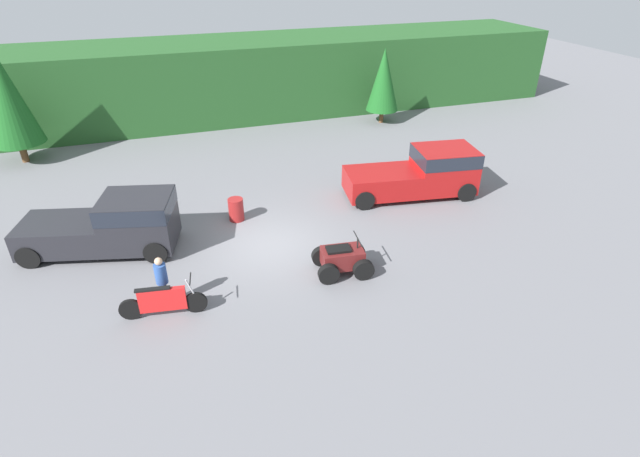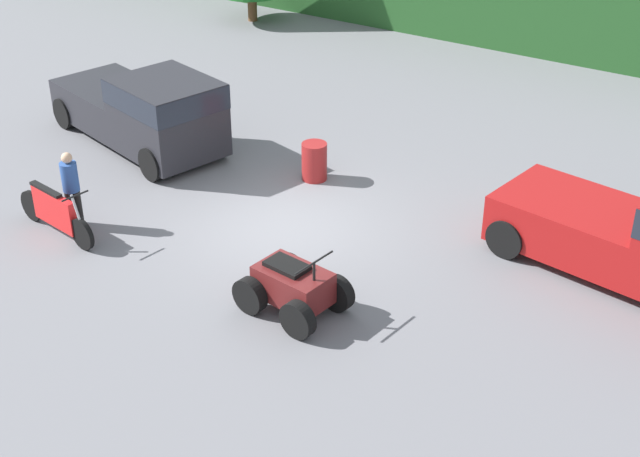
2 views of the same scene
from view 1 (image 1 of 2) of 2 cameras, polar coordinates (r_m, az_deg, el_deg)
name	(u,v)px [view 1 (image 1 of 2)]	position (r m, az deg, el deg)	size (l,w,h in m)	color
ground_plane	(269,245)	(17.73, -5.80, -1.89)	(80.00, 80.00, 0.00)	slate
hillside_backdrop	(204,80)	(31.74, -13.17, 16.18)	(44.00, 6.00, 4.32)	#235123
tree_left	(6,97)	(27.58, -32.24, 12.61)	(2.37, 2.37, 5.38)	brown
tree_mid_left	(384,80)	(29.83, 7.27, 16.50)	(1.86, 1.86, 4.23)	brown
pickup_truck_red	(423,172)	(21.26, 11.68, 6.38)	(5.58, 2.81, 1.97)	maroon
pickup_truck_second	(113,223)	(18.29, -22.55, 0.54)	(5.45, 3.23, 1.97)	#232328
dirt_bike	(163,301)	(14.91, -17.51, -7.94)	(2.44, 0.65, 1.19)	black
quad_atv	(342,259)	(16.02, 2.56, -3.53)	(1.94, 1.47, 1.21)	black
rider_person	(162,280)	(15.03, -17.61, -5.66)	(0.34, 0.36, 1.67)	black
steel_barrel	(236,209)	(19.31, -9.57, 2.16)	(0.58, 0.58, 0.88)	maroon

